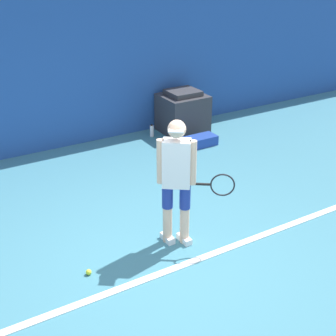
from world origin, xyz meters
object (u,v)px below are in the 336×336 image
object	(u,v)px
tennis_ball	(89,272)
water_bottle	(152,131)
covered_chair	(183,112)
tennis_player	(177,178)
equipment_bag	(195,142)

from	to	relation	value
tennis_ball	water_bottle	distance (m)	4.44
tennis_ball	covered_chair	distance (m)	4.87
tennis_ball	covered_chair	size ratio (longest dim) A/B	0.08
tennis_player	equipment_bag	size ratio (longest dim) A/B	1.96
tennis_ball	covered_chair	world-z (taller)	covered_chair
tennis_ball	covered_chair	xyz separation A→B (m)	(3.47, 3.39, 0.38)
covered_chair	tennis_player	bearing A→B (deg)	-123.53
equipment_bag	water_bottle	distance (m)	1.01
tennis_player	covered_chair	bearing A→B (deg)	92.41
tennis_player	covered_chair	size ratio (longest dim) A/B	1.91
covered_chair	equipment_bag	world-z (taller)	covered_chair
tennis_ball	equipment_bag	size ratio (longest dim) A/B	0.08
tennis_ball	equipment_bag	world-z (taller)	equipment_bag
tennis_ball	tennis_player	bearing A→B (deg)	2.38
tennis_ball	water_bottle	world-z (taller)	water_bottle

